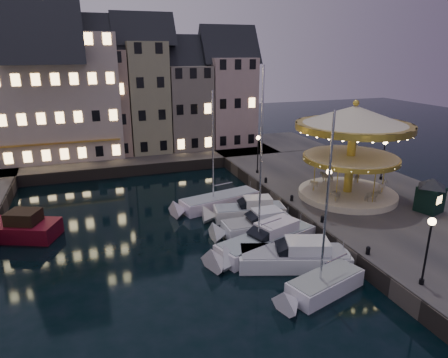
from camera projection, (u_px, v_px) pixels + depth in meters
name	position (u px, v px, depth m)	size (l,w,h in m)	color
ground	(247.00, 253.00, 29.39)	(160.00, 160.00, 0.00)	black
quay_east	(356.00, 196.00, 38.99)	(16.00, 56.00, 1.30)	#474442
quay_north	(108.00, 160.00, 51.82)	(44.00, 12.00, 1.30)	#474442
quaywall_e	(283.00, 206.00, 36.47)	(0.15, 44.00, 1.30)	#47423A
quaywall_n	(129.00, 171.00, 47.06)	(48.00, 0.15, 1.30)	#47423A
streetlamp_a	(429.00, 242.00, 22.34)	(0.44, 0.44, 4.17)	black
streetlamp_b	(328.00, 187.00, 31.32)	(0.44, 0.44, 4.17)	black
streetlamp_c	(258.00, 149.00, 43.45)	(0.44, 0.44, 4.17)	black
streetlamp_d	(384.00, 154.00, 41.17)	(0.44, 0.44, 4.17)	black
bollard_a	(368.00, 250.00, 26.49)	(0.30, 0.30, 0.57)	black
bollard_b	(322.00, 219.00, 31.43)	(0.30, 0.30, 0.57)	black
bollard_c	(292.00, 198.00, 35.92)	(0.30, 0.30, 0.57)	black
bollard_d	(266.00, 180.00, 40.86)	(0.30, 0.30, 0.57)	black
townhouse_na	(2.00, 107.00, 47.81)	(5.50, 8.00, 12.80)	#9C876A
townhouse_nb	(51.00, 101.00, 49.37)	(6.16, 8.00, 13.80)	tan
townhouse_nc	(101.00, 95.00, 51.12)	(6.82, 8.00, 14.80)	gray
townhouse_nd	(146.00, 90.00, 52.77)	(5.50, 8.00, 15.80)	gray
townhouse_ne	(186.00, 100.00, 54.95)	(6.16, 8.00, 12.80)	slate
townhouse_nf	(228.00, 94.00, 56.70)	(6.82, 8.00, 13.80)	#B29790
hotel_corner	(50.00, 89.00, 48.92)	(17.60, 9.00, 16.80)	#BDB0A3
motorboat_a	(319.00, 287.00, 24.18)	(6.20, 3.55, 10.25)	silver
motorboat_b	(287.00, 257.00, 27.46)	(8.59, 4.98, 2.15)	silver
motorboat_c	(263.00, 242.00, 29.61)	(9.23, 5.11, 12.40)	silver
motorboat_d	(254.00, 227.00, 32.30)	(6.90, 2.29, 2.15)	silver
motorboat_e	(245.00, 212.00, 35.25)	(7.31, 3.17, 2.15)	silver
motorboat_f	(215.00, 202.00, 37.73)	(8.81, 4.01, 11.67)	silver
red_fishing_boat	(10.00, 229.00, 31.69)	(8.35, 5.66, 6.07)	#5A091A
carousel	(353.00, 135.00, 35.21)	(10.16, 10.16, 8.89)	beige
ticket_kiosk	(432.00, 189.00, 33.07)	(2.83, 2.83, 3.32)	black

